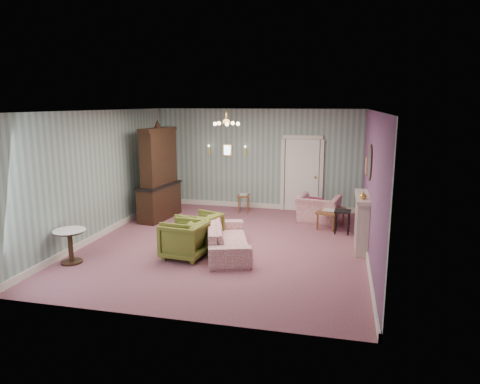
% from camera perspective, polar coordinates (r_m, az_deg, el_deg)
% --- Properties ---
extents(floor, '(7.00, 7.00, 0.00)m').
position_cam_1_polar(floor, '(9.71, -1.70, -6.78)').
color(floor, '#925565').
rests_on(floor, ground).
extents(ceiling, '(7.00, 7.00, 0.00)m').
position_cam_1_polar(ceiling, '(9.22, -1.81, 10.59)').
color(ceiling, white).
rests_on(ceiling, ground).
extents(wall_back, '(6.00, 0.00, 6.00)m').
position_cam_1_polar(wall_back, '(12.73, 2.31, 4.30)').
color(wall_back, gray).
rests_on(wall_back, ground).
extents(wall_front, '(6.00, 0.00, 6.00)m').
position_cam_1_polar(wall_front, '(6.12, -10.22, -3.82)').
color(wall_front, gray).
rests_on(wall_front, ground).
extents(wall_left, '(0.00, 7.00, 7.00)m').
position_cam_1_polar(wall_left, '(10.53, -17.75, 2.24)').
color(wall_left, gray).
rests_on(wall_left, ground).
extents(wall_right, '(0.00, 7.00, 7.00)m').
position_cam_1_polar(wall_right, '(9.07, 16.89, 0.87)').
color(wall_right, gray).
rests_on(wall_right, ground).
extents(wall_right_floral, '(0.00, 7.00, 7.00)m').
position_cam_1_polar(wall_right_floral, '(9.07, 16.80, 0.87)').
color(wall_right_floral, '#BA5D90').
rests_on(wall_right_floral, ground).
extents(door, '(1.12, 0.12, 2.16)m').
position_cam_1_polar(door, '(12.57, 8.10, 2.40)').
color(door, white).
rests_on(door, floor).
extents(olive_chair_a, '(0.84, 0.88, 0.82)m').
position_cam_1_polar(olive_chair_a, '(8.81, -7.32, -5.99)').
color(olive_chair_a, olive).
rests_on(olive_chair_a, floor).
extents(olive_chair_b, '(0.75, 0.79, 0.75)m').
position_cam_1_polar(olive_chair_b, '(9.33, -7.53, -5.25)').
color(olive_chair_b, olive).
rests_on(olive_chair_b, floor).
extents(olive_chair_c, '(0.88, 0.90, 0.74)m').
position_cam_1_polar(olive_chair_c, '(9.72, -4.98, -4.52)').
color(olive_chair_c, olive).
rests_on(olive_chair_c, floor).
extents(sofa_chintz, '(1.22, 2.18, 0.82)m').
position_cam_1_polar(sofa_chintz, '(9.05, -1.63, -5.43)').
color(sofa_chintz, '#A54261').
rests_on(sofa_chintz, floor).
extents(wingback_chair, '(1.16, 0.87, 0.92)m').
position_cam_1_polar(wingback_chair, '(11.56, 10.23, -1.60)').
color(wingback_chair, '#A54261').
rests_on(wingback_chair, floor).
extents(dresser, '(0.72, 1.60, 2.58)m').
position_cam_1_polar(dresser, '(11.72, -10.60, 2.69)').
color(dresser, black).
rests_on(dresser, floor).
extents(fireplace, '(0.30, 1.40, 1.16)m').
position_cam_1_polar(fireplace, '(9.64, 15.62, -3.75)').
color(fireplace, beige).
rests_on(fireplace, floor).
extents(mantel_vase, '(0.15, 0.15, 0.15)m').
position_cam_1_polar(mantel_vase, '(9.10, 15.81, -0.42)').
color(mantel_vase, gold).
rests_on(mantel_vase, fireplace).
extents(oval_mirror, '(0.04, 0.76, 0.84)m').
position_cam_1_polar(oval_mirror, '(9.40, 16.65, 3.71)').
color(oval_mirror, white).
rests_on(oval_mirror, wall_right).
extents(framed_print, '(0.04, 0.34, 0.42)m').
position_cam_1_polar(framed_print, '(10.77, 16.23, 3.33)').
color(framed_print, gold).
rests_on(framed_print, wall_right).
extents(coffee_table, '(0.76, 1.01, 0.46)m').
position_cam_1_polar(coffee_table, '(11.13, 11.78, -3.39)').
color(coffee_table, brown).
rests_on(coffee_table, floor).
extents(side_table_black, '(0.40, 0.40, 0.56)m').
position_cam_1_polar(side_table_black, '(10.67, 13.23, -3.82)').
color(side_table_black, black).
rests_on(side_table_black, floor).
extents(pedestal_table, '(0.76, 0.76, 0.67)m').
position_cam_1_polar(pedestal_table, '(9.10, -21.29, -6.64)').
color(pedestal_table, black).
rests_on(pedestal_table, floor).
extents(nesting_table, '(0.37, 0.45, 0.55)m').
position_cam_1_polar(nesting_table, '(12.37, 0.48, -1.43)').
color(nesting_table, brown).
rests_on(nesting_table, floor).
extents(gilt_mirror_back, '(0.28, 0.06, 0.36)m').
position_cam_1_polar(gilt_mirror_back, '(12.86, -1.67, 5.50)').
color(gilt_mirror_back, gold).
rests_on(gilt_mirror_back, wall_back).
extents(sconce_left, '(0.16, 0.12, 0.30)m').
position_cam_1_polar(sconce_left, '(13.00, -4.05, 5.54)').
color(sconce_left, gold).
rests_on(sconce_left, wall_back).
extents(sconce_right, '(0.16, 0.12, 0.30)m').
position_cam_1_polar(sconce_right, '(12.72, 0.71, 5.44)').
color(sconce_right, gold).
rests_on(sconce_right, wall_back).
extents(chandelier, '(0.56, 0.56, 0.36)m').
position_cam_1_polar(chandelier, '(9.23, -1.80, 8.92)').
color(chandelier, gold).
rests_on(chandelier, ceiling).
extents(burgundy_cushion, '(0.41, 0.28, 0.39)m').
position_cam_1_polar(burgundy_cushion, '(11.41, 9.94, -1.66)').
color(burgundy_cushion, maroon).
rests_on(burgundy_cushion, wingback_chair).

